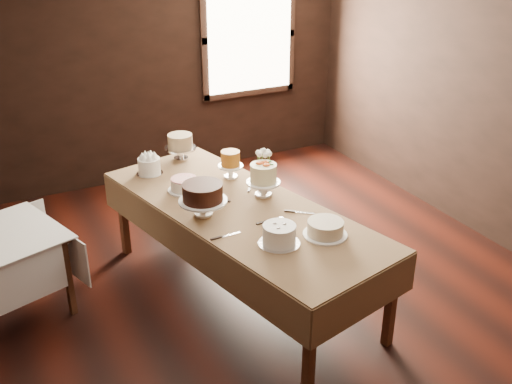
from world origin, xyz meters
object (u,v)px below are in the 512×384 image
at_px(display_table, 240,214).
at_px(cake_meringue, 149,167).
at_px(side_table, 1,246).
at_px(cake_flowers, 263,181).
at_px(cake_server_b, 305,213).
at_px(cake_speckled, 180,148).
at_px(cake_server_d, 251,184).
at_px(cake_swirl, 279,235).
at_px(cake_caramel, 231,166).
at_px(flower_vase, 264,180).
at_px(cake_lattice, 184,185).
at_px(cake_cream, 325,229).
at_px(cake_server_c, 214,197).
at_px(cake_server_a, 275,219).
at_px(cake_server_e, 231,234).
at_px(cake_chocolate, 203,200).

distance_m(display_table, cake_meringue, 1.08).
bearing_deg(side_table, cake_flowers, -12.58).
bearing_deg(cake_server_b, cake_speckled, 143.92).
height_order(side_table, cake_server_d, cake_server_d).
xyz_separation_m(side_table, cake_swirl, (1.77, -1.23, 0.26)).
relative_size(cake_caramel, flower_vase, 1.96).
bearing_deg(cake_server_b, cake_lattice, 166.81).
height_order(side_table, cake_swirl, cake_swirl).
height_order(display_table, cake_speckled, cake_speckled).
bearing_deg(cake_cream, cake_server_c, 116.52).
distance_m(cake_meringue, cake_caramel, 0.74).
xyz_separation_m(cake_lattice, cake_server_a, (0.44, -0.81, -0.05)).
relative_size(cake_server_c, cake_server_e, 1.00).
height_order(cake_chocolate, cake_swirl, cake_chocolate).
xyz_separation_m(display_table, side_table, (-1.78, 0.57, -0.12)).
bearing_deg(side_table, cake_lattice, -2.91).
bearing_deg(cake_speckled, cake_chocolate, -101.86).
distance_m(cake_meringue, cake_flowers, 1.12).
relative_size(cake_swirl, flower_vase, 2.28).
bearing_deg(cake_server_e, cake_flowers, 40.52).
relative_size(cake_flowers, cake_cream, 0.88).
relative_size(cake_server_b, cake_server_c, 1.00).
xyz_separation_m(cake_caramel, flower_vase, (0.17, -0.32, -0.05)).
bearing_deg(side_table, cake_server_e, -31.96).
distance_m(cake_cream, cake_server_c, 1.07).
relative_size(cake_speckled, cake_server_b, 1.24).
distance_m(cake_caramel, cake_server_c, 0.45).
bearing_deg(cake_meringue, cake_server_b, -56.52).
relative_size(cake_server_b, cake_server_d, 1.00).
xyz_separation_m(cake_server_c, cake_server_d, (0.39, 0.10, 0.00)).
bearing_deg(cake_meringue, display_table, -65.37).
bearing_deg(cake_caramel, side_table, -179.91).
height_order(cake_meringue, cake_swirl, same).
distance_m(display_table, cake_swirl, 0.67).
distance_m(cake_server_a, cake_server_c, 0.63).
xyz_separation_m(cake_server_e, flower_vase, (0.60, 0.64, 0.06)).
relative_size(cake_chocolate, flower_vase, 2.87).
bearing_deg(cake_lattice, cake_speckled, 71.97).
bearing_deg(cake_cream, cake_speckled, 102.80).
relative_size(cake_cream, cake_server_b, 1.39).
height_order(cake_lattice, cake_server_d, cake_lattice).
bearing_deg(cake_server_e, cake_chocolate, 95.66).
bearing_deg(cake_server_c, cake_cream, 177.03).
relative_size(side_table, cake_server_b, 4.51).
relative_size(cake_meringue, cake_server_b, 1.00).
height_order(cake_lattice, cake_server_a, cake_lattice).
relative_size(side_table, cake_server_d, 4.51).
xyz_separation_m(cake_speckled, cake_server_a, (0.21, -1.50, -0.11)).
bearing_deg(cake_caramel, cake_flowers, -79.01).
height_order(cake_flowers, cake_server_c, cake_flowers).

